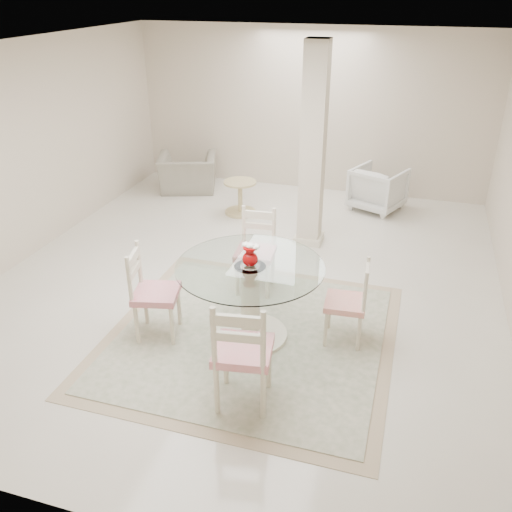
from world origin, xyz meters
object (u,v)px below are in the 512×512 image
(column, at_px, (313,148))
(side_table, at_px, (240,199))
(red_vase, at_px, (250,255))
(dining_chair_north, at_px, (257,245))
(dining_table, at_px, (250,302))
(recliner_taupe, at_px, (188,173))
(dining_chair_south, at_px, (242,347))
(armchair_white, at_px, (378,189))
(dining_chair_east, at_px, (352,297))
(dining_chair_west, at_px, (149,286))

(column, bearing_deg, side_table, 150.72)
(column, height_order, side_table, column)
(red_vase, xyz_separation_m, dining_chair_north, (-0.24, 0.99, -0.38))
(dining_chair_north, bearing_deg, side_table, 108.10)
(dining_table, relative_size, recliner_taupe, 1.51)
(dining_chair_south, bearing_deg, recliner_taupe, -70.60)
(side_table, bearing_deg, armchair_white, 21.76)
(dining_chair_east, relative_size, side_table, 1.88)
(dining_chair_west, xyz_separation_m, armchair_white, (1.88, 4.22, -0.23))
(red_vase, xyz_separation_m, side_table, (-1.16, 3.16, -0.71))
(armchair_white, bearing_deg, column, 85.00)
(dining_chair_east, xyz_separation_m, side_table, (-2.15, 2.93, -0.28))
(dining_table, bearing_deg, dining_chair_west, -166.14)
(red_vase, relative_size, side_table, 0.45)
(red_vase, xyz_separation_m, dining_chair_south, (0.24, -1.00, -0.32))
(column, xyz_separation_m, recliner_taupe, (-2.47, 1.44, -1.04))
(column, bearing_deg, recliner_taupe, 149.71)
(column, xyz_separation_m, armchair_white, (0.79, 1.52, -1.00))
(dining_chair_west, bearing_deg, red_vase, -89.01)
(dining_table, height_order, dining_chair_north, dining_chair_north)
(dining_table, height_order, recliner_taupe, dining_table)
(column, xyz_separation_m, dining_chair_east, (0.89, -2.22, -0.83))
(dining_chair_north, relative_size, dining_chair_west, 1.00)
(red_vase, height_order, recliner_taupe, red_vase)
(dining_chair_south, bearing_deg, dining_chair_east, -129.88)
(red_vase, relative_size, dining_chair_north, 0.22)
(dining_chair_east, bearing_deg, dining_chair_north, -125.80)
(recliner_taupe, bearing_deg, dining_table, 102.70)
(armchair_white, xyz_separation_m, side_table, (-2.05, -0.82, -0.10))
(dining_chair_west, relative_size, dining_chair_south, 0.91)
(column, xyz_separation_m, dining_table, (-0.10, -2.45, -0.92))
(dining_chair_north, distance_m, armchair_white, 3.20)
(dining_chair_east, bearing_deg, dining_chair_west, -80.34)
(side_table, bearing_deg, recliner_taupe, 148.68)
(dining_chair_west, distance_m, armchair_white, 4.63)
(dining_table, xyz_separation_m, dining_chair_south, (0.24, -1.00, 0.20))
(side_table, bearing_deg, dining_table, -69.84)
(dining_chair_east, bearing_deg, dining_chair_south, -35.12)
(red_vase, height_order, dining_chair_east, red_vase)
(armchair_white, relative_size, side_table, 1.43)
(red_vase, height_order, side_table, red_vase)
(dining_chair_east, distance_m, side_table, 3.64)
(column, bearing_deg, armchair_white, 62.59)
(red_vase, height_order, dining_chair_north, dining_chair_north)
(dining_chair_south, distance_m, recliner_taupe, 5.56)
(recliner_taupe, bearing_deg, red_vase, 102.72)
(dining_chair_south, relative_size, recliner_taupe, 1.24)
(dining_chair_east, height_order, recliner_taupe, dining_chair_east)
(dining_chair_north, distance_m, recliner_taupe, 3.61)
(armchair_white, height_order, side_table, armchair_white)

